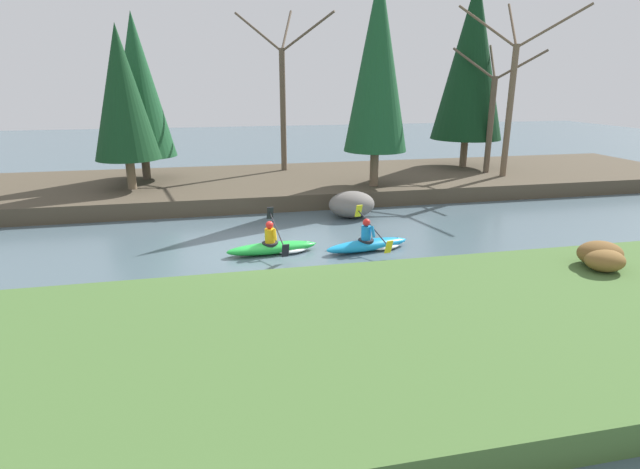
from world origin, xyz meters
TOP-DOWN VIEW (x-y plane):
  - ground_plane at (0.00, 0.00)m, footprint 90.00×90.00m
  - riverbank_near at (0.00, -6.22)m, footprint 44.00×6.78m
  - riverbank_far at (0.00, 8.69)m, footprint 44.00×8.04m
  - conifer_tree_left at (-4.65, 7.44)m, footprint 2.59×2.59m
  - conifer_tree_mid_left at (-4.30, 9.62)m, footprint 2.87×2.87m
  - conifer_tree_centre at (5.38, 5.93)m, footprint 2.62×2.62m
  - conifer_tree_mid_right at (11.52, 9.72)m, footprint 3.56×3.56m
  - bare_tree_upstream at (2.24, 10.75)m, footprint 4.23×4.18m
  - bare_tree_mid_upstream at (11.86, 7.99)m, footprint 3.33×3.29m
  - bare_tree_mid_downstream at (12.12, 6.93)m, footprint 4.28×4.23m
  - shrub_clump_nearest at (7.73, -4.64)m, footprint 0.96×0.80m
  - shrub_clump_second at (7.89, -4.28)m, footprint 1.12×0.93m
  - kayaker_lead at (3.22, -0.43)m, footprint 2.79×2.06m
  - kayaker_middle at (0.35, -0.11)m, footprint 2.79×2.07m
  - boulder_midstream at (3.70, 3.44)m, footprint 1.75×1.37m

SIDE VIEW (x-z plane):
  - ground_plane at x=0.00m, z-range 0.00..0.00m
  - kayaker_lead at x=3.22m, z-range -0.40..0.80m
  - kayaker_middle at x=0.35m, z-range -0.40..0.80m
  - riverbank_near at x=0.00m, z-range 0.00..0.55m
  - riverbank_far at x=0.00m, z-range 0.00..0.65m
  - boulder_midstream at x=3.70m, z-range 0.00..0.99m
  - shrub_clump_nearest at x=7.73m, z-range 0.55..1.07m
  - shrub_clump_second at x=7.89m, z-range 0.55..1.15m
  - bare_tree_mid_upstream at x=11.86m, z-range 0.47..6.49m
  - bare_tree_upstream at x=2.24m, z-range 0.42..8.15m
  - bare_tree_mid_downstream at x=12.12m, z-range 0.42..8.25m
  - conifer_tree_left at x=-4.65m, z-range 1.25..7.70m
  - conifer_tree_mid_left at x=-4.30m, z-range 1.16..8.31m
  - conifer_tree_centre at x=5.38m, z-range 1.38..9.96m
  - conifer_tree_mid_right at x=11.52m, z-range 1.36..10.58m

